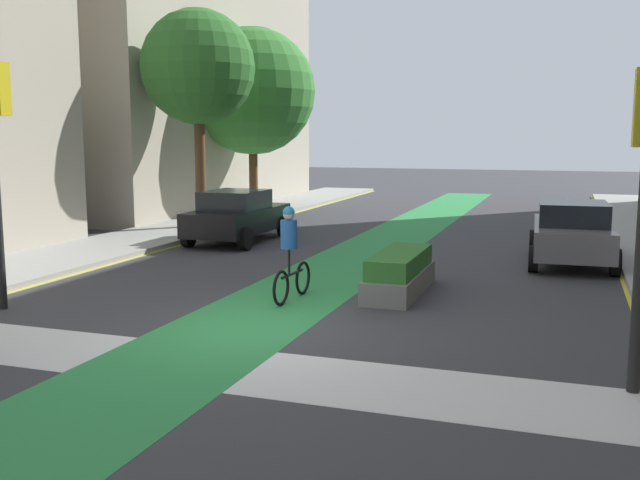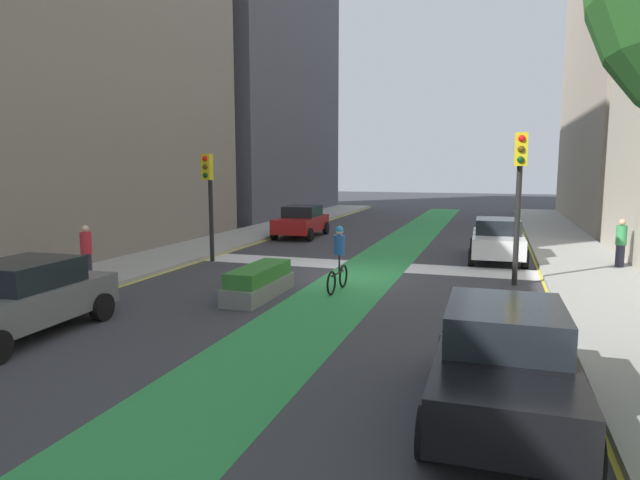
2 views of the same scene
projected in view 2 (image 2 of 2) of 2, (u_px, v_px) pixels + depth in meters
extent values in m
plane|color=#38383D|center=(348.00, 276.00, 17.65)|extent=(120.00, 120.00, 0.00)
cube|color=#2D8C47|center=(361.00, 277.00, 17.52)|extent=(2.40, 60.00, 0.01)
cube|color=silver|center=(362.00, 265.00, 19.54)|extent=(12.00, 1.80, 0.01)
cube|color=#9E9E99|center=(604.00, 290.00, 15.35)|extent=(3.00, 60.00, 0.15)
cube|color=yellow|center=(547.00, 288.00, 15.82)|extent=(0.16, 60.00, 0.01)
cube|color=#9E9E99|center=(151.00, 261.00, 19.94)|extent=(3.00, 60.00, 0.15)
cube|color=yellow|center=(187.00, 266.00, 19.49)|extent=(0.16, 60.00, 0.01)
cube|color=#4C4C56|center=(247.00, 55.00, 39.98)|extent=(8.83, 18.04, 23.38)
cylinder|color=black|center=(211.00, 208.00, 20.21)|extent=(0.16, 0.16, 3.99)
cube|color=gold|center=(207.00, 167.00, 19.82)|extent=(0.35, 0.28, 0.95)
sphere|color=red|center=(205.00, 159.00, 19.64)|extent=(0.20, 0.20, 0.20)
sphere|color=#4C380C|center=(205.00, 167.00, 19.68)|extent=(0.20, 0.20, 0.20)
sphere|color=#0C3814|center=(205.00, 175.00, 19.72)|extent=(0.20, 0.20, 0.20)
cylinder|color=black|center=(518.00, 210.00, 16.00)|extent=(0.16, 0.16, 4.49)
cube|color=gold|center=(521.00, 149.00, 15.58)|extent=(0.35, 0.28, 0.95)
sphere|color=red|center=(522.00, 138.00, 15.41)|extent=(0.20, 0.20, 0.20)
sphere|color=#4C380C|center=(521.00, 149.00, 15.45)|extent=(0.20, 0.20, 0.20)
sphere|color=#0C3814|center=(521.00, 160.00, 15.49)|extent=(0.20, 0.20, 0.20)
cube|color=slate|center=(18.00, 305.00, 11.26)|extent=(1.98, 4.28, 0.70)
cube|color=black|center=(23.00, 274.00, 11.37)|extent=(1.69, 2.07, 0.55)
cylinder|color=black|center=(102.00, 307.00, 12.48)|extent=(0.25, 0.65, 0.64)
cylinder|color=black|center=(38.00, 302.00, 12.95)|extent=(0.25, 0.65, 0.64)
cube|color=#A51919|center=(301.00, 224.00, 27.46)|extent=(1.96, 4.27, 0.70)
cube|color=black|center=(302.00, 211.00, 27.57)|extent=(1.68, 2.06, 0.55)
cylinder|color=black|center=(310.00, 235.00, 25.87)|extent=(0.24, 0.65, 0.64)
cylinder|color=black|center=(274.00, 233.00, 26.35)|extent=(0.24, 0.65, 0.64)
cylinder|color=black|center=(326.00, 228.00, 28.67)|extent=(0.24, 0.65, 0.64)
cylinder|color=black|center=(294.00, 227.00, 29.16)|extent=(0.24, 0.65, 0.64)
cube|color=black|center=(504.00, 371.00, 7.64)|extent=(1.85, 4.22, 0.70)
cube|color=black|center=(505.00, 324.00, 7.74)|extent=(1.63, 2.02, 0.55)
cylinder|color=black|center=(591.00, 457.00, 6.03)|extent=(0.23, 0.64, 0.64)
cylinder|color=black|center=(427.00, 433.00, 6.56)|extent=(0.23, 0.64, 0.64)
cylinder|color=black|center=(559.00, 365.00, 8.81)|extent=(0.23, 0.64, 0.64)
cylinder|color=black|center=(446.00, 354.00, 9.34)|extent=(0.23, 0.64, 0.64)
cube|color=silver|center=(497.00, 243.00, 20.52)|extent=(1.91, 4.24, 0.70)
cube|color=black|center=(498.00, 226.00, 20.63)|extent=(1.65, 2.04, 0.55)
cylinder|color=black|center=(525.00, 259.00, 18.92)|extent=(0.24, 0.65, 0.64)
cylinder|color=black|center=(472.00, 257.00, 19.43)|extent=(0.24, 0.65, 0.64)
cylinder|color=black|center=(520.00, 248.00, 21.71)|extent=(0.24, 0.65, 0.64)
cylinder|color=black|center=(473.00, 246.00, 22.22)|extent=(0.24, 0.65, 0.64)
torus|color=black|center=(331.00, 283.00, 14.95)|extent=(0.09, 0.68, 0.68)
torus|color=black|center=(343.00, 276.00, 15.93)|extent=(0.09, 0.68, 0.68)
cylinder|color=black|center=(338.00, 273.00, 15.42)|extent=(0.10, 0.95, 0.06)
cylinder|color=black|center=(339.00, 263.00, 15.52)|extent=(0.05, 0.05, 0.50)
cylinder|color=#2659B2|center=(339.00, 245.00, 15.45)|extent=(0.32, 0.32, 0.55)
sphere|color=beige|center=(339.00, 231.00, 15.40)|extent=(0.22, 0.22, 0.22)
sphere|color=#268CCC|center=(339.00, 230.00, 15.39)|extent=(0.23, 0.23, 0.23)
cylinder|color=#262638|center=(87.00, 266.00, 16.62)|extent=(0.28, 0.28, 0.74)
cylinder|color=red|center=(86.00, 243.00, 16.53)|extent=(0.34, 0.34, 0.66)
sphere|color=beige|center=(85.00, 229.00, 16.47)|extent=(0.21, 0.21, 0.21)
cylinder|color=#262638|center=(620.00, 256.00, 18.43)|extent=(0.28, 0.28, 0.75)
cylinder|color=#338C4C|center=(621.00, 235.00, 18.33)|extent=(0.34, 0.34, 0.67)
sphere|color=tan|center=(622.00, 222.00, 18.27)|extent=(0.22, 0.22, 0.22)
cube|color=slate|center=(259.00, 289.00, 14.79)|extent=(0.92, 2.96, 0.45)
cube|color=#33722D|center=(259.00, 273.00, 14.73)|extent=(0.83, 2.66, 0.40)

